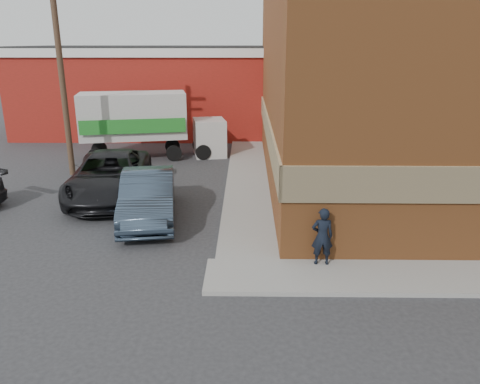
% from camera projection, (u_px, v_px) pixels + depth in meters
% --- Properties ---
extents(ground, '(90.00, 90.00, 0.00)m').
position_uv_depth(ground, '(226.00, 263.00, 13.01)').
color(ground, '#28282B').
rests_on(ground, ground).
extents(brick_building, '(14.25, 18.25, 9.36)m').
position_uv_depth(brick_building, '(432.00, 71.00, 20.01)').
color(brick_building, brown).
rests_on(brick_building, ground).
extents(sidewalk_west, '(1.80, 18.00, 0.12)m').
position_uv_depth(sidewalk_west, '(247.00, 174.00, 21.54)').
color(sidewalk_west, gray).
rests_on(sidewalk_west, ground).
extents(warehouse, '(16.30, 8.30, 5.60)m').
position_uv_depth(warehouse, '(149.00, 89.00, 31.26)').
color(warehouse, maroon).
rests_on(warehouse, ground).
extents(utility_pole, '(2.00, 0.26, 9.00)m').
position_uv_depth(utility_pole, '(61.00, 69.00, 20.22)').
color(utility_pole, '#4D3726').
rests_on(utility_pole, ground).
extents(man, '(0.59, 0.39, 1.60)m').
position_uv_depth(man, '(322.00, 236.00, 12.45)').
color(man, black).
rests_on(man, sidewalk_south).
extents(sedan, '(2.47, 5.20, 1.65)m').
position_uv_depth(sedan, '(148.00, 196.00, 15.98)').
color(sedan, '#303F50').
rests_on(sedan, ground).
extents(suv_a, '(3.60, 6.49, 1.72)m').
position_uv_depth(suv_a, '(110.00, 176.00, 18.31)').
color(suv_a, black).
rests_on(suv_a, ground).
extents(box_truck, '(7.16, 3.34, 3.40)m').
position_uv_depth(box_truck, '(147.00, 121.00, 24.13)').
color(box_truck, beige).
rests_on(box_truck, ground).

